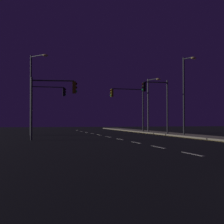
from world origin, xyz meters
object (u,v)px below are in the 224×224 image
(traffic_light_mid_left, at_px, (129,100))
(street_lamp_mid_block, at_px, (185,89))
(traffic_light_far_right, at_px, (157,96))
(traffic_light_far_center, at_px, (52,96))
(street_lamp_median, at_px, (150,99))
(street_lamp_far_end, at_px, (33,87))
(traffic_light_near_left, at_px, (47,99))

(traffic_light_mid_left, relative_size, street_lamp_mid_block, 0.72)
(traffic_light_far_right, bearing_deg, traffic_light_mid_left, 96.84)
(traffic_light_far_center, relative_size, street_lamp_median, 0.75)
(traffic_light_mid_left, relative_size, street_lamp_far_end, 0.68)
(traffic_light_mid_left, relative_size, traffic_light_far_center, 1.12)
(traffic_light_far_right, height_order, street_lamp_mid_block, street_lamp_mid_block)
(traffic_light_far_center, xyz_separation_m, street_lamp_median, (12.89, 11.92, 0.72))
(traffic_light_near_left, relative_size, street_lamp_mid_block, 0.73)
(traffic_light_far_center, bearing_deg, street_lamp_median, 42.77)
(traffic_light_mid_left, xyz_separation_m, traffic_light_far_right, (0.84, -7.02, -0.03))
(traffic_light_near_left, xyz_separation_m, street_lamp_median, (12.70, 0.36, 0.26))
(traffic_light_far_center, height_order, street_lamp_mid_block, street_lamp_mid_block)
(traffic_light_near_left, xyz_separation_m, street_lamp_far_end, (-1.53, -3.66, 0.98))
(traffic_light_far_center, height_order, street_lamp_median, street_lamp_median)
(traffic_light_far_right, height_order, traffic_light_near_left, traffic_light_far_right)
(traffic_light_mid_left, bearing_deg, traffic_light_near_left, -174.12)
(street_lamp_mid_block, bearing_deg, street_lamp_median, 92.30)
(traffic_light_near_left, relative_size, street_lamp_far_end, 0.68)
(traffic_light_mid_left, relative_size, traffic_light_near_left, 0.99)
(traffic_light_mid_left, distance_m, traffic_light_far_right, 7.07)
(traffic_light_far_right, xyz_separation_m, traffic_light_near_left, (-11.00, 5.97, -0.10))
(traffic_light_far_center, xyz_separation_m, traffic_light_far_right, (11.18, 5.59, 0.57))
(street_lamp_far_end, bearing_deg, street_lamp_mid_block, -17.83)
(traffic_light_mid_left, height_order, traffic_light_near_left, traffic_light_mid_left)
(street_lamp_median, bearing_deg, traffic_light_near_left, -178.37)
(street_lamp_median, distance_m, street_lamp_far_end, 14.81)
(street_lamp_mid_block, height_order, street_lamp_far_end, street_lamp_far_end)
(traffic_light_far_right, height_order, street_lamp_far_end, street_lamp_far_end)
(traffic_light_mid_left, height_order, traffic_light_far_right, traffic_light_far_right)
(street_lamp_mid_block, bearing_deg, traffic_light_far_center, -166.37)
(traffic_light_far_center, distance_m, traffic_light_far_right, 12.51)
(traffic_light_far_center, bearing_deg, street_lamp_mid_block, 13.63)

